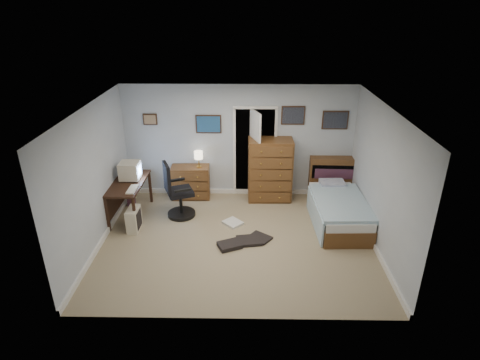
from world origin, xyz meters
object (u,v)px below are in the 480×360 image
office_chair (177,196)px  tall_dresser (270,170)px  computer_desk (125,190)px  bed (338,211)px  low_dresser (191,182)px

office_chair → tall_dresser: 2.11m
computer_desk → bed: computer_desk is taller
tall_dresser → bed: size_ratio=0.74×
office_chair → low_dresser: (0.16, 0.87, -0.09)m
low_dresser → tall_dresser: bearing=-3.1°
low_dresser → bed: low_dresser is taller
tall_dresser → bed: tall_dresser is taller
office_chair → bed: bearing=-26.4°
low_dresser → office_chair: bearing=-102.8°
computer_desk → office_chair: office_chair is taller
office_chair → tall_dresser: (1.92, 0.84, 0.24)m
computer_desk → tall_dresser: tall_dresser is taller
computer_desk → low_dresser: (1.22, 0.86, -0.21)m
bed → tall_dresser: bearing=138.5°
tall_dresser → computer_desk: bearing=-165.9°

